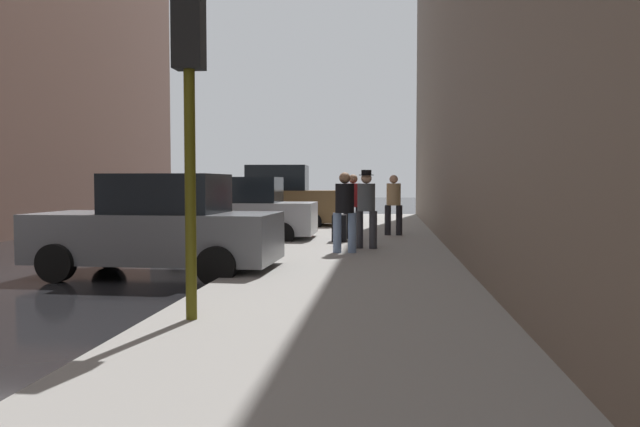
{
  "coord_description": "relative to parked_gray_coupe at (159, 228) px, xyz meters",
  "views": [
    {
      "loc": [
        6.61,
        -9.9,
        1.64
      ],
      "look_at": [
        5.08,
        4.46,
        0.92
      ],
      "focal_mm": 35.0,
      "sensor_mm": 36.0,
      "label": 1
    }
  ],
  "objects": [
    {
      "name": "sidewalk",
      "position": [
        3.35,
        -0.64,
        -0.77
      ],
      "size": [
        4.0,
        40.0,
        0.15
      ],
      "primitive_type": "cube",
      "color": "gray",
      "rests_on": "ground_plane"
    },
    {
      "name": "parked_gray_coupe",
      "position": [
        0.0,
        0.0,
        0.0
      ],
      "size": [
        4.25,
        2.16,
        1.79
      ],
      "color": "slate",
      "rests_on": "ground_plane"
    },
    {
      "name": "parked_silver_sedan",
      "position": [
        0.0,
        5.93,
        0.0
      ],
      "size": [
        4.22,
        2.1,
        1.79
      ],
      "color": "#B7BABF",
      "rests_on": "ground_plane"
    },
    {
      "name": "parked_bronze_suv",
      "position": [
        -0.0,
        11.11,
        0.18
      ],
      "size": [
        4.67,
        2.2,
        2.25
      ],
      "color": "brown",
      "rests_on": "ground_plane"
    },
    {
      "name": "fire_hydrant",
      "position": [
        1.8,
        6.5,
        -0.35
      ],
      "size": [
        0.42,
        0.22,
        0.7
      ],
      "color": "red",
      "rests_on": "sidewalk"
    },
    {
      "name": "traffic_light",
      "position": [
        1.85,
        -3.99,
        1.91
      ],
      "size": [
        0.32,
        0.32,
        3.6
      ],
      "color": "#514C0F",
      "rests_on": "sidewalk"
    },
    {
      "name": "pedestrian_in_red_jacket",
      "position": [
        3.08,
        5.98,
        0.26
      ],
      "size": [
        0.5,
        0.4,
        1.71
      ],
      "color": "black",
      "rests_on": "sidewalk"
    },
    {
      "name": "pedestrian_in_tan_coat",
      "position": [
        4.17,
        7.23,
        0.26
      ],
      "size": [
        0.51,
        0.42,
        1.71
      ],
      "color": "black",
      "rests_on": "sidewalk"
    },
    {
      "name": "pedestrian_in_jeans",
      "position": [
        3.08,
        2.65,
        0.26
      ],
      "size": [
        0.51,
        0.43,
        1.71
      ],
      "color": "#728CB2",
      "rests_on": "sidewalk"
    },
    {
      "name": "pedestrian_with_beanie",
      "position": [
        3.51,
        3.55,
        0.29
      ],
      "size": [
        0.52,
        0.46,
        1.78
      ],
      "color": "#333338",
      "rests_on": "sidewalk"
    },
    {
      "name": "rolling_suitcase",
      "position": [
        2.78,
        5.21,
        -0.36
      ],
      "size": [
        0.36,
        0.56,
        1.04
      ],
      "color": "black",
      "rests_on": "sidewalk"
    }
  ]
}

